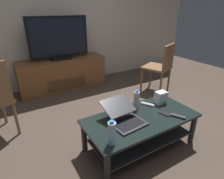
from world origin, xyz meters
TOP-DOWN VIEW (x-y plane):
  - ground_plane at (0.00, 0.00)m, footprint 7.68×7.68m
  - back_wall at (0.00, 2.27)m, footprint 6.40×0.12m
  - coffee_table at (0.11, -0.13)m, footprint 1.23×0.60m
  - media_cabinet at (-0.11, 1.95)m, footprint 1.58×0.49m
  - television at (-0.11, 1.93)m, footprint 1.05×0.20m
  - dining_chair at (1.38, 0.88)m, footprint 0.57×0.57m
  - laptop at (-0.09, -0.10)m, footprint 0.36×0.45m
  - router_box at (0.52, -0.00)m, footprint 0.14×0.11m
  - water_bottle_near at (-0.38, -0.33)m, footprint 0.07×0.07m
  - water_bottle_far at (0.19, 0.05)m, footprint 0.07×0.07m
  - cell_phone at (0.38, -0.21)m, footprint 0.11×0.15m
  - tv_remote at (0.45, -0.33)m, footprint 0.11×0.16m
  - soundbar_remote at (0.35, 0.04)m, footprint 0.12×0.16m

SIDE VIEW (x-z plane):
  - ground_plane at x=0.00m, z-range 0.00..0.00m
  - coffee_table at x=0.11m, z-range 0.07..0.46m
  - media_cabinet at x=-0.11m, z-range 0.00..0.59m
  - cell_phone at x=0.38m, z-range 0.38..0.39m
  - tv_remote at x=0.45m, z-range 0.38..0.40m
  - soundbar_remote at x=0.35m, z-range 0.38..0.40m
  - laptop at x=-0.09m, z-range 0.35..0.54m
  - router_box at x=0.52m, z-range 0.38..0.53m
  - water_bottle_far at x=0.19m, z-range 0.38..0.60m
  - water_bottle_near at x=-0.38m, z-range 0.38..0.61m
  - dining_chair at x=1.38m, z-range 0.06..0.96m
  - television at x=-0.11m, z-range 0.57..1.32m
  - back_wall at x=0.00m, z-range 0.00..2.80m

